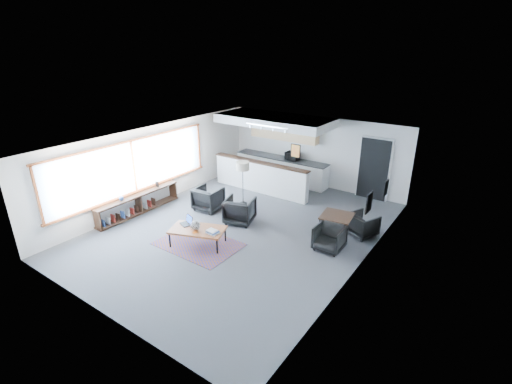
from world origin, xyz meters
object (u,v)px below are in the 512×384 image
Objects in this scene: book_stack at (212,232)px; armchair_right at (240,209)px; armchair_left at (208,198)px; dining_chair_far at (362,225)px; laptop at (188,222)px; ceramic_pot at (195,225)px; microwave at (292,155)px; dining_table at (337,217)px; dining_chair_near at (329,238)px; coffee_table at (198,230)px; floor_lamp at (243,168)px.

armchair_right reaches higher than book_stack.
dining_chair_far is at bearing -171.26° from armchair_left.
dining_chair_far is at bearing 59.05° from laptop.
armchair_left is at bearing 123.54° from ceramic_pot.
ceramic_pot is 0.49× the size of microwave.
armchair_right is (0.11, 1.77, -0.17)m from ceramic_pot.
microwave reaches higher than dining_table.
laptop is 0.44× the size of dining_table.
dining_chair_far is at bearing 45.46° from book_stack.
coffee_table is at bearing -150.22° from dining_chair_near.
ceramic_pot is 0.52m from book_stack.
book_stack is (0.91, -0.02, -0.02)m from laptop.
microwave is at bearing 130.08° from dining_chair_near.
floor_lamp is 2.70m from microwave.
book_stack is at bearing -68.21° from floor_lamp.
ceramic_pot reaches higher than laptop.
coffee_table is at bearing -77.43° from floor_lamp.
book_stack is 0.39× the size of armchair_left.
armchair_left is at bearing 103.82° from coffee_table.
laptop is at bearing 178.60° from book_stack.
dining_chair_near is (0.12, -0.68, -0.31)m from dining_table.
laptop is 3.81m from dining_chair_near.
armchair_right is at bearing -57.25° from floor_lamp.
armchair_left is 1.47m from floor_lamp.
laptop is at bearing -85.57° from floor_lamp.
dining_chair_near is (3.40, 1.71, -0.22)m from laptop.
dining_chair_far is (2.92, 2.96, -0.20)m from book_stack.
floor_lamp is at bearing -93.28° from microwave.
ceramic_pot is 0.41× the size of dining_chair_far.
armchair_left is (-1.27, 1.92, -0.18)m from ceramic_pot.
armchair_left is 4.83m from dining_chair_far.
armchair_right is at bearing -165.06° from dining_table.
book_stack is at bearing 20.10° from laptop.
dining_table reaches higher than dining_chair_far.
dining_chair_far reaches higher than book_stack.
armchair_left is 4.19m from dining_table.
microwave reaches higher than book_stack.
coffee_table is 0.17m from ceramic_pot.
armchair_right is 2.88m from dining_chair_near.
dining_chair_near reaches higher than book_stack.
dining_chair_far is (3.42, 3.07, -0.29)m from ceramic_pot.
floor_lamp is 2.33× the size of dining_chair_near.
floor_lamp is 2.87× the size of microwave.
microwave is at bearing 98.27° from book_stack.
laptop reaches higher than coffee_table.
floor_lamp is at bearing 173.28° from dining_table.
floor_lamp reaches higher than coffee_table.
microwave is at bearing -109.84° from armchair_left.
laptop is at bearing 163.10° from ceramic_pot.
laptop is 0.77× the size of microwave.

